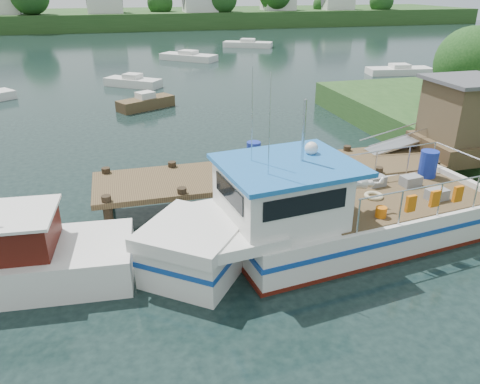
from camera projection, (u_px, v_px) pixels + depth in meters
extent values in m
plane|color=black|center=(255.00, 204.00, 18.40)|extent=(160.00, 160.00, 0.00)
cylinder|color=#332114|center=(462.00, 108.00, 26.35)|extent=(0.50, 0.50, 3.05)
sphere|color=#1E4619|center=(471.00, 63.00, 25.35)|extent=(3.90, 3.90, 3.90)
cube|color=#284B1E|center=(133.00, 19.00, 91.82)|extent=(140.00, 24.00, 3.00)
cylinder|color=#332114|center=(33.00, 18.00, 79.49)|extent=(0.60, 0.60, 4.80)
cylinder|color=#332114|center=(101.00, 21.00, 84.20)|extent=(0.60, 0.60, 3.00)
sphere|color=#1E4619|center=(99.00, 8.00, 83.29)|extent=(3.96, 3.96, 3.96)
cylinder|color=#332114|center=(161.00, 18.00, 88.43)|extent=(0.60, 0.60, 3.60)
sphere|color=#1E4619|center=(160.00, 3.00, 87.34)|extent=(4.75, 4.75, 4.75)
cylinder|color=#332114|center=(222.00, 16.00, 87.37)|extent=(0.60, 0.60, 4.20)
cylinder|color=#332114|center=(275.00, 13.00, 91.60)|extent=(0.60, 0.60, 4.80)
cylinder|color=#332114|center=(322.00, 16.00, 96.32)|extent=(0.60, 0.60, 3.00)
sphere|color=#1E4619|center=(323.00, 5.00, 95.41)|extent=(3.96, 3.96, 3.96)
cylinder|color=#332114|center=(380.00, 15.00, 95.26)|extent=(0.60, 0.60, 3.60)
sphere|color=#1E4619|center=(382.00, 1.00, 94.16)|extent=(4.75, 4.75, 4.75)
cube|color=silver|center=(3.00, 7.00, 80.29)|extent=(6.00, 5.00, 3.00)
cube|color=silver|center=(105.00, 6.00, 83.41)|extent=(6.00, 5.00, 3.00)
cube|color=silver|center=(200.00, 5.00, 86.53)|extent=(6.00, 5.00, 3.00)
cube|color=silver|center=(278.00, 4.00, 92.06)|extent=(6.00, 5.00, 3.00)
cube|color=silver|center=(336.00, 4.00, 94.00)|extent=(6.00, 5.00, 3.00)
cube|color=#4D3B24|center=(304.00, 169.00, 18.34)|extent=(16.00, 3.00, 0.20)
cylinder|color=black|center=(109.00, 221.00, 15.69)|extent=(0.32, 0.32, 1.90)
cylinder|color=black|center=(108.00, 191.00, 17.98)|extent=(0.32, 0.32, 1.90)
cylinder|color=black|center=(183.00, 213.00, 16.28)|extent=(0.32, 0.32, 1.90)
cylinder|color=black|center=(173.00, 184.00, 18.57)|extent=(0.32, 0.32, 1.90)
cylinder|color=black|center=(252.00, 205.00, 16.87)|extent=(0.32, 0.32, 1.90)
cylinder|color=black|center=(234.00, 178.00, 19.16)|extent=(0.32, 0.32, 1.90)
cylinder|color=black|center=(316.00, 197.00, 17.46)|extent=(0.32, 0.32, 1.90)
cylinder|color=black|center=(291.00, 172.00, 19.75)|extent=(0.32, 0.32, 1.90)
cylinder|color=black|center=(376.00, 190.00, 18.05)|extent=(0.32, 0.32, 1.90)
cylinder|color=black|center=(345.00, 167.00, 20.34)|extent=(0.32, 0.32, 1.90)
cylinder|color=black|center=(432.00, 184.00, 18.63)|extent=(0.32, 0.32, 1.90)
cylinder|color=black|center=(396.00, 162.00, 20.92)|extent=(0.32, 0.32, 1.90)
cylinder|color=black|center=(444.00, 157.00, 21.51)|extent=(0.32, 0.32, 1.90)
cube|color=#4D3B24|center=(458.00, 144.00, 19.82)|extent=(3.20, 3.00, 0.60)
cube|color=#4B3D2A|center=(465.00, 112.00, 19.24)|extent=(2.60, 2.60, 2.40)
cube|color=#47474C|center=(471.00, 80.00, 18.71)|extent=(3.00, 3.00, 0.15)
cube|color=#A5A8AD|center=(398.00, 144.00, 20.09)|extent=(3.34, 0.90, 0.79)
cylinder|color=silver|center=(405.00, 135.00, 19.53)|extent=(3.34, 0.05, 0.76)
cylinder|color=silver|center=(395.00, 130.00, 20.24)|extent=(3.34, 0.05, 0.76)
cube|color=slate|center=(289.00, 174.00, 17.11)|extent=(0.60, 0.40, 0.30)
cube|color=slate|center=(312.00, 170.00, 17.52)|extent=(0.60, 0.40, 0.30)
cylinder|color=#D0640C|center=(340.00, 170.00, 17.50)|extent=(0.30, 0.30, 0.28)
cylinder|color=navy|center=(254.00, 152.00, 18.48)|extent=(0.56, 0.56, 0.85)
cube|color=silver|center=(358.00, 222.00, 15.64)|extent=(8.99, 4.52, 1.32)
cube|color=silver|center=(194.00, 257.00, 13.65)|extent=(3.43, 3.43, 1.32)
cube|color=silver|center=(192.00, 232.00, 13.31)|extent=(3.73, 3.77, 0.40)
cube|color=silver|center=(230.00, 226.00, 13.72)|extent=(2.70, 3.54, 0.34)
cube|color=#134097|center=(359.00, 218.00, 15.57)|extent=(9.11, 4.58, 0.16)
cube|color=#134097|center=(193.00, 252.00, 13.58)|extent=(3.48, 3.48, 0.16)
cube|color=#4F130B|center=(356.00, 238.00, 15.88)|extent=(9.11, 4.55, 0.16)
cube|color=#4D3B24|center=(394.00, 197.00, 15.84)|extent=(6.55, 3.87, 0.05)
cube|color=silver|center=(461.00, 198.00, 17.14)|extent=(0.67, 3.45, 1.55)
cube|color=silver|center=(280.00, 195.00, 13.98)|extent=(3.57, 3.37, 1.72)
cube|color=black|center=(306.00, 205.00, 12.57)|extent=(2.52, 0.37, 0.57)
cube|color=black|center=(259.00, 167.00, 15.11)|extent=(2.52, 0.37, 0.57)
cube|color=black|center=(229.00, 193.00, 13.28)|extent=(0.31, 2.06, 0.57)
cube|color=#1C63B1|center=(288.00, 165.00, 13.68)|extent=(4.30, 3.80, 0.14)
cylinder|color=silver|center=(304.00, 131.00, 13.44)|extent=(0.10, 0.10, 1.84)
cylinder|color=silver|center=(269.00, 126.00, 12.29)|extent=(0.03, 0.03, 2.76)
cylinder|color=silver|center=(252.00, 115.00, 13.26)|extent=(0.03, 0.03, 2.76)
sphere|color=silver|center=(311.00, 148.00, 14.33)|extent=(0.46, 0.46, 0.41)
cylinder|color=silver|center=(438.00, 184.00, 14.11)|extent=(5.71, 0.78, 0.05)
cylinder|color=silver|center=(373.00, 152.00, 16.79)|extent=(5.71, 0.78, 0.05)
cylinder|color=silver|center=(470.00, 155.00, 16.45)|extent=(0.45, 3.14, 0.05)
cylinder|color=silver|center=(358.00, 217.00, 13.36)|extent=(0.06, 0.06, 1.09)
cylinder|color=silver|center=(304.00, 177.00, 16.04)|extent=(0.06, 0.06, 1.09)
cylinder|color=silver|center=(401.00, 208.00, 13.88)|extent=(0.06, 0.06, 1.09)
cylinder|color=silver|center=(341.00, 171.00, 16.56)|extent=(0.06, 0.06, 1.09)
cylinder|color=silver|center=(440.00, 200.00, 14.40)|extent=(0.06, 0.06, 1.09)
cylinder|color=silver|center=(376.00, 166.00, 17.07)|extent=(0.06, 0.06, 1.09)
cylinder|color=silver|center=(476.00, 192.00, 14.91)|extent=(0.06, 0.06, 1.09)
cylinder|color=silver|center=(408.00, 160.00, 17.59)|extent=(0.06, 0.06, 1.09)
cylinder|color=silver|center=(433.00, 156.00, 18.01)|extent=(0.06, 0.06, 1.09)
cube|color=slate|center=(437.00, 194.00, 15.57)|extent=(0.74, 0.54, 0.37)
cube|color=slate|center=(411.00, 181.00, 16.64)|extent=(0.74, 0.54, 0.37)
cube|color=slate|center=(376.00, 181.00, 16.63)|extent=(0.68, 0.51, 0.37)
cylinder|color=navy|center=(428.00, 164.00, 17.29)|extent=(0.72, 0.72, 1.01)
cylinder|color=#D0640C|center=(381.00, 212.00, 14.41)|extent=(0.39, 0.39, 0.34)
torus|color=#BFB28C|center=(374.00, 196.00, 15.76)|extent=(0.72, 0.72, 0.14)
cube|color=#D0640C|center=(411.00, 204.00, 13.94)|extent=(0.33, 0.15, 0.52)
cube|color=#D0640C|center=(435.00, 199.00, 14.26)|extent=(0.33, 0.15, 0.52)
cube|color=#D0640C|center=(458.00, 194.00, 14.58)|extent=(0.33, 0.15, 0.52)
imported|color=silver|center=(352.00, 183.00, 14.42)|extent=(0.57, 0.79, 2.02)
cube|color=silver|center=(2.00, 267.00, 13.33)|extent=(7.48, 3.26, 1.12)
cube|color=#42110B|center=(16.00, 233.00, 12.99)|extent=(2.17, 2.17, 1.07)
cube|color=silver|center=(12.00, 215.00, 12.76)|extent=(2.41, 2.41, 0.09)
cube|color=#4D3B24|center=(146.00, 103.00, 32.15)|extent=(4.12, 3.06, 0.73)
cube|color=silver|center=(145.00, 95.00, 31.92)|extent=(1.42, 1.36, 0.47)
cube|color=silver|center=(248.00, 44.00, 62.54)|extent=(6.71, 4.77, 0.69)
cube|color=silver|center=(248.00, 40.00, 62.33)|extent=(2.29, 2.17, 0.44)
cube|color=silver|center=(133.00, 82.00, 38.96)|extent=(4.81, 4.19, 0.67)
cube|color=silver|center=(133.00, 76.00, 38.75)|extent=(1.77, 1.73, 0.43)
cube|color=silver|center=(399.00, 71.00, 44.23)|extent=(6.23, 2.84, 0.60)
cube|color=silver|center=(400.00, 66.00, 44.04)|extent=(1.86, 1.66, 0.39)
cube|color=silver|center=(188.00, 57.00, 51.98)|extent=(6.25, 5.77, 0.69)
cube|color=silver|center=(188.00, 52.00, 51.77)|extent=(2.35, 2.32, 0.44)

